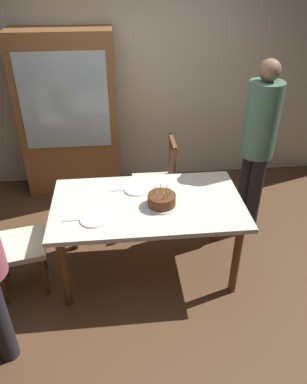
# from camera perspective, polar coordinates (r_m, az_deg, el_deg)

# --- Properties ---
(ground) EXTENTS (6.40, 6.40, 0.00)m
(ground) POSITION_cam_1_polar(r_m,az_deg,el_deg) (3.64, -0.80, -11.45)
(ground) COLOR brown
(back_wall) EXTENTS (6.40, 0.10, 2.60)m
(back_wall) POSITION_cam_1_polar(r_m,az_deg,el_deg) (4.63, -3.10, 17.09)
(back_wall) COLOR beige
(back_wall) RESTS_ON ground
(dining_table) EXTENTS (1.63, 0.92, 0.75)m
(dining_table) POSITION_cam_1_polar(r_m,az_deg,el_deg) (3.22, -0.89, -2.93)
(dining_table) COLOR silver
(dining_table) RESTS_ON ground
(birthday_cake) EXTENTS (0.28, 0.28, 0.17)m
(birthday_cake) POSITION_cam_1_polar(r_m,az_deg,el_deg) (3.10, 1.25, -1.29)
(birthday_cake) COLOR silver
(birthday_cake) RESTS_ON dining_table
(plate_near_celebrant) EXTENTS (0.22, 0.22, 0.01)m
(plate_near_celebrant) POSITION_cam_1_polar(r_m,az_deg,el_deg) (2.99, -9.12, -4.16)
(plate_near_celebrant) COLOR white
(plate_near_celebrant) RESTS_ON dining_table
(plate_far_side) EXTENTS (0.22, 0.22, 0.01)m
(plate_far_side) POSITION_cam_1_polar(r_m,az_deg,el_deg) (3.33, -2.61, 0.41)
(plate_far_side) COLOR white
(plate_far_side) RESTS_ON dining_table
(fork_near_celebrant) EXTENTS (0.18, 0.02, 0.01)m
(fork_near_celebrant) POSITION_cam_1_polar(r_m,az_deg,el_deg) (3.02, -12.14, -4.25)
(fork_near_celebrant) COLOR silver
(fork_near_celebrant) RESTS_ON dining_table
(fork_far_side) EXTENTS (0.18, 0.04, 0.01)m
(fork_far_side) POSITION_cam_1_polar(r_m,az_deg,el_deg) (3.33, -5.36, 0.28)
(fork_far_side) COLOR silver
(fork_far_side) RESTS_ON dining_table
(chair_spindle_back) EXTENTS (0.44, 0.44, 0.95)m
(chair_spindle_back) POSITION_cam_1_polar(r_m,az_deg,el_deg) (3.99, 0.42, 1.28)
(chair_spindle_back) COLOR beige
(chair_spindle_back) RESTS_ON ground
(chair_upholstered) EXTENTS (0.52, 0.51, 0.95)m
(chair_upholstered) POSITION_cam_1_polar(r_m,az_deg,el_deg) (3.34, -21.79, -6.86)
(chair_upholstered) COLOR beige
(chair_upholstered) RESTS_ON ground
(person_guest) EXTENTS (0.32, 0.32, 1.78)m
(person_guest) POSITION_cam_1_polar(r_m,az_deg,el_deg) (3.76, 15.75, 7.68)
(person_guest) COLOR #262328
(person_guest) RESTS_ON ground
(china_cabinet) EXTENTS (1.10, 0.45, 1.90)m
(china_cabinet) POSITION_cam_1_polar(r_m,az_deg,el_deg) (4.49, -12.78, 11.17)
(china_cabinet) COLOR brown
(china_cabinet) RESTS_ON ground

